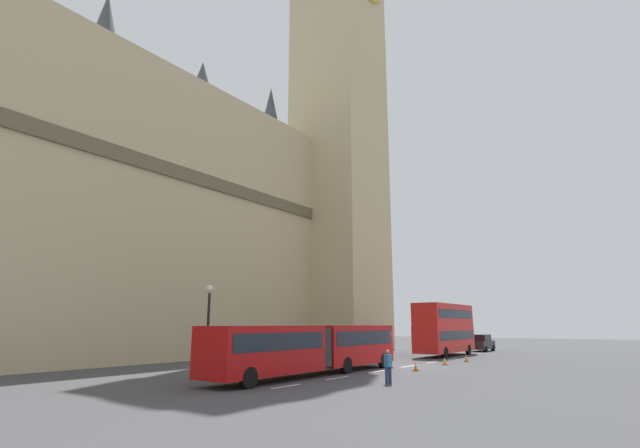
% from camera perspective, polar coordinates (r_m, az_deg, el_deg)
% --- Properties ---
extents(ground_plane, '(160.00, 160.00, 0.00)m').
position_cam_1_polar(ground_plane, '(36.20, 10.44, -16.49)').
color(ground_plane, '#424244').
extents(lane_centre_marking, '(25.20, 0.16, 0.01)m').
position_cam_1_polar(lane_centre_marking, '(34.21, 8.79, -16.81)').
color(lane_centre_marking, silver).
rests_on(lane_centre_marking, ground_plane).
extents(clock_tower, '(10.84, 10.84, 73.39)m').
position_cam_1_polar(clock_tower, '(67.87, 2.22, 19.64)').
color(clock_tower, '#C6B284').
rests_on(clock_tower, ground_plane).
extents(parliament_facade, '(63.20, 6.22, 32.30)m').
position_cam_1_polar(parliament_facade, '(39.16, -32.89, 4.82)').
color(parliament_facade, '#C6B284').
rests_on(parliament_facade, ground_plane).
extents(articulated_bus, '(16.37, 2.54, 2.90)m').
position_cam_1_polar(articulated_bus, '(29.52, -0.89, -14.35)').
color(articulated_bus, '#B20F0F').
rests_on(articulated_bus, ground_plane).
extents(double_decker_bus, '(9.92, 2.54, 4.90)m').
position_cam_1_polar(double_decker_bus, '(48.71, 14.73, -11.89)').
color(double_decker_bus, red).
rests_on(double_decker_bus, ground_plane).
extents(sedan_lead, '(4.40, 1.86, 1.85)m').
position_cam_1_polar(sedan_lead, '(58.45, 18.84, -13.37)').
color(sedan_lead, black).
rests_on(sedan_lead, ground_plane).
extents(traffic_cone_west, '(0.36, 0.36, 0.58)m').
position_cam_1_polar(traffic_cone_west, '(32.87, 11.43, -16.43)').
color(traffic_cone_west, black).
rests_on(traffic_cone_west, ground_plane).
extents(traffic_cone_middle, '(0.36, 0.36, 0.58)m').
position_cam_1_polar(traffic_cone_middle, '(38.14, 14.75, -15.63)').
color(traffic_cone_middle, black).
rests_on(traffic_cone_middle, ground_plane).
extents(traffic_cone_east, '(0.36, 0.36, 0.58)m').
position_cam_1_polar(traffic_cone_east, '(41.82, 17.16, -15.14)').
color(traffic_cone_east, black).
rests_on(traffic_cone_east, ground_plane).
extents(street_lamp, '(0.44, 0.44, 5.27)m').
position_cam_1_polar(street_lamp, '(29.35, -13.29, -11.49)').
color(street_lamp, black).
rests_on(street_lamp, ground_plane).
extents(pedestrian_near_cones, '(0.41, 0.47, 1.69)m').
position_cam_1_polar(pedestrian_near_cones, '(25.45, 8.18, -16.49)').
color(pedestrian_near_cones, '#262D4C').
rests_on(pedestrian_near_cones, ground_plane).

